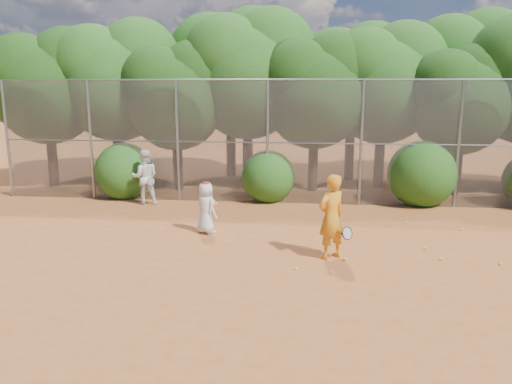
# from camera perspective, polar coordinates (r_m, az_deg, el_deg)

# --- Properties ---
(ground) EXTENTS (80.00, 80.00, 0.00)m
(ground) POSITION_cam_1_polar(r_m,az_deg,el_deg) (10.83, 3.89, -8.59)
(ground) COLOR #A85626
(ground) RESTS_ON ground
(fence_back) EXTENTS (20.05, 0.09, 4.03)m
(fence_back) POSITION_cam_1_polar(r_m,az_deg,el_deg) (16.23, 4.45, 5.80)
(fence_back) COLOR gray
(fence_back) RESTS_ON ground
(tree_0) EXTENTS (4.38, 3.81, 6.00)m
(tree_0) POSITION_cam_1_polar(r_m,az_deg,el_deg) (20.65, -22.68, 11.48)
(tree_0) COLOR black
(tree_0) RESTS_ON ground
(tree_1) EXTENTS (4.64, 4.03, 6.35)m
(tree_1) POSITION_cam_1_polar(r_m,az_deg,el_deg) (20.05, -15.59, 12.63)
(tree_1) COLOR black
(tree_1) RESTS_ON ground
(tree_2) EXTENTS (3.99, 3.47, 5.47)m
(tree_2) POSITION_cam_1_polar(r_m,az_deg,el_deg) (18.60, -9.01, 11.21)
(tree_2) COLOR black
(tree_2) RESTS_ON ground
(tree_3) EXTENTS (4.89, 4.26, 6.70)m
(tree_3) POSITION_cam_1_polar(r_m,az_deg,el_deg) (19.12, -0.77, 13.81)
(tree_3) COLOR black
(tree_3) RESTS_ON ground
(tree_4) EXTENTS (4.19, 3.64, 5.73)m
(tree_4) POSITION_cam_1_polar(r_m,az_deg,el_deg) (18.37, 6.90, 11.80)
(tree_4) COLOR black
(tree_4) RESTS_ON ground
(tree_5) EXTENTS (4.51, 3.92, 6.17)m
(tree_5) POSITION_cam_1_polar(r_m,az_deg,el_deg) (19.36, 14.51, 12.38)
(tree_5) COLOR black
(tree_5) RESTS_ON ground
(tree_6) EXTENTS (3.86, 3.36, 5.29)m
(tree_6) POSITION_cam_1_polar(r_m,az_deg,el_deg) (18.89, 22.46, 10.12)
(tree_6) COLOR black
(tree_6) RESTS_ON ground
(tree_9) EXTENTS (4.83, 4.20, 6.62)m
(tree_9) POSITION_cam_1_polar(r_m,az_deg,el_deg) (22.56, -15.84, 12.95)
(tree_9) COLOR black
(tree_9) RESTS_ON ground
(tree_10) EXTENTS (5.15, 4.48, 7.06)m
(tree_10) POSITION_cam_1_polar(r_m,az_deg,el_deg) (21.44, -2.77, 14.23)
(tree_10) COLOR black
(tree_10) RESTS_ON ground
(tree_11) EXTENTS (4.64, 4.03, 6.35)m
(tree_11) POSITION_cam_1_polar(r_m,az_deg,el_deg) (20.84, 11.11, 12.81)
(tree_11) COLOR black
(tree_11) RESTS_ON ground
(tree_12) EXTENTS (5.02, 4.37, 6.88)m
(tree_12) POSITION_cam_1_polar(r_m,az_deg,el_deg) (22.26, 22.95, 12.94)
(tree_12) COLOR black
(tree_12) RESTS_ON ground
(bush_0) EXTENTS (2.00, 2.00, 2.00)m
(bush_0) POSITION_cam_1_polar(r_m,az_deg,el_deg) (17.84, -14.83, 2.58)
(bush_0) COLOR #1E4F13
(bush_0) RESTS_ON ground
(bush_1) EXTENTS (1.80, 1.80, 1.80)m
(bush_1) POSITION_cam_1_polar(r_m,az_deg,el_deg) (16.74, 1.40, 2.03)
(bush_1) COLOR #1E4F13
(bush_1) RESTS_ON ground
(bush_2) EXTENTS (2.20, 2.20, 2.20)m
(bush_2) POSITION_cam_1_polar(r_m,az_deg,el_deg) (17.04, 18.41, 2.28)
(bush_2) COLOR #1E4F13
(bush_2) RESTS_ON ground
(player_yellow) EXTENTS (0.92, 0.80, 1.92)m
(player_yellow) POSITION_cam_1_polar(r_m,az_deg,el_deg) (11.22, 8.60, -2.83)
(player_yellow) COLOR orange
(player_yellow) RESTS_ON ground
(player_teen) EXTENTS (0.79, 0.75, 1.39)m
(player_teen) POSITION_cam_1_polar(r_m,az_deg,el_deg) (13.13, -5.73, -1.76)
(player_teen) COLOR white
(player_teen) RESTS_ON ground
(player_white) EXTENTS (1.01, 0.87, 1.79)m
(player_white) POSITION_cam_1_polar(r_m,az_deg,el_deg) (16.67, -12.58, 1.69)
(player_white) COLOR white
(player_white) RESTS_ON ground
(ball_0) EXTENTS (0.07, 0.07, 0.07)m
(ball_0) POSITION_cam_1_polar(r_m,az_deg,el_deg) (12.60, 18.71, -6.06)
(ball_0) COLOR #D5EE2B
(ball_0) RESTS_ON ground
(ball_1) EXTENTS (0.07, 0.07, 0.07)m
(ball_1) POSITION_cam_1_polar(r_m,az_deg,el_deg) (14.52, 22.52, -3.97)
(ball_1) COLOR #D5EE2B
(ball_1) RESTS_ON ground
(ball_2) EXTENTS (0.07, 0.07, 0.07)m
(ball_2) POSITION_cam_1_polar(r_m,az_deg,el_deg) (11.38, 10.14, -7.54)
(ball_2) COLOR #D5EE2B
(ball_2) RESTS_ON ground
(ball_3) EXTENTS (0.07, 0.07, 0.07)m
(ball_3) POSITION_cam_1_polar(r_m,az_deg,el_deg) (11.94, 20.38, -7.18)
(ball_3) COLOR #D5EE2B
(ball_3) RESTS_ON ground
(ball_4) EXTENTS (0.07, 0.07, 0.07)m
(ball_4) POSITION_cam_1_polar(r_m,az_deg,el_deg) (10.68, 4.58, -8.72)
(ball_4) COLOR #D5EE2B
(ball_4) RESTS_ON ground
(ball_5) EXTENTS (0.07, 0.07, 0.07)m
(ball_5) POSITION_cam_1_polar(r_m,az_deg,el_deg) (14.69, 16.71, -3.37)
(ball_5) COLOR #D5EE2B
(ball_5) RESTS_ON ground
(ball_6) EXTENTS (0.07, 0.07, 0.07)m
(ball_6) POSITION_cam_1_polar(r_m,az_deg,el_deg) (12.14, 26.10, -7.36)
(ball_6) COLOR #D5EE2B
(ball_6) RESTS_ON ground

